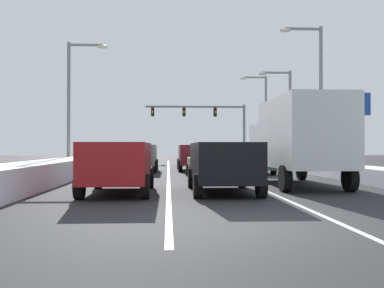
{
  "coord_description": "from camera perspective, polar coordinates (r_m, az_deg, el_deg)",
  "views": [
    {
      "loc": [
        -1.71,
        -8.29,
        1.52
      ],
      "look_at": [
        0.48,
        31.38,
        1.83
      ],
      "focal_mm": 40.32,
      "sensor_mm": 36.0,
      "label": 1
    }
  ],
  "objects": [
    {
      "name": "sedan_silver_left_lane_second",
      "position": [
        20.91,
        -8.34,
        -2.51
      ],
      "size": [
        2.0,
        4.5,
        1.51
      ],
      "color": "#B7BABF",
      "rests_on": "ground"
    },
    {
      "name": "sedan_navy_right_lane_third",
      "position": [
        30.78,
        6.17,
        -1.86
      ],
      "size": [
        2.0,
        4.5,
        1.51
      ],
      "color": "navy",
      "rests_on": "ground"
    },
    {
      "name": "suv_black_center_lane_nearest",
      "position": [
        14.58,
        4.05,
        -2.42
      ],
      "size": [
        2.16,
        4.9,
        1.67
      ],
      "color": "black",
      "rests_on": "ground"
    },
    {
      "name": "street_lamp_right_far",
      "position": [
        42.14,
        9.28,
        4.32
      ],
      "size": [
        2.66,
        0.36,
        8.41
      ],
      "color": "gray",
      "rests_on": "ground"
    },
    {
      "name": "box_truck_right_lane_nearest",
      "position": [
        17.57,
        13.66,
        0.81
      ],
      "size": [
        2.53,
        7.2,
        3.36
      ],
      "color": "silver",
      "rests_on": "ground"
    },
    {
      "name": "suv_maroon_center_lane_third",
      "position": [
        28.23,
        0.29,
        -1.47
      ],
      "size": [
        2.16,
        4.9,
        1.67
      ],
      "color": "maroon",
      "rests_on": "ground"
    },
    {
      "name": "sedan_green_right_lane_second",
      "position": [
        25.3,
        7.95,
        -2.16
      ],
      "size": [
        2.0,
        4.5,
        1.51
      ],
      "color": "#1E5633",
      "rests_on": "ground"
    },
    {
      "name": "snow_bank_left_shoulder",
      "position": [
        28.06,
        -14.04,
        -2.6
      ],
      "size": [
        2.03,
        42.34,
        0.92
      ],
      "primitive_type": "cube",
      "color": "white",
      "rests_on": "ground"
    },
    {
      "name": "ground_plane",
      "position": [
        23.79,
        0.98,
        -4.11
      ],
      "size": [
        120.0,
        120.0,
        0.0
      ],
      "primitive_type": "plane",
      "color": "#28282B"
    },
    {
      "name": "snow_bank_right_shoulder",
      "position": [
        28.9,
        14.4,
        -2.8
      ],
      "size": [
        1.58,
        42.34,
        0.66
      ],
      "primitive_type": "cube",
      "color": "white",
      "rests_on": "ground"
    },
    {
      "name": "sedan_tan_center_lane_second",
      "position": [
        21.43,
        2.07,
        -2.47
      ],
      "size": [
        2.0,
        4.5,
        1.51
      ],
      "color": "#937F60",
      "rests_on": "ground"
    },
    {
      "name": "street_lamp_left_mid",
      "position": [
        29.1,
        -15.31,
        6.38
      ],
      "size": [
        2.66,
        0.36,
        8.32
      ],
      "color": "gray",
      "rests_on": "ground"
    },
    {
      "name": "suv_red_left_lane_nearest",
      "position": [
        14.5,
        -9.63,
        -2.43
      ],
      "size": [
        2.16,
        4.9,
        1.67
      ],
      "color": "maroon",
      "rests_on": "ground"
    },
    {
      "name": "lane_stripe_between_right_lane_and_center_lane",
      "position": [
        27.79,
        3.91,
        -3.58
      ],
      "size": [
        0.14,
        42.34,
        0.01
      ],
      "primitive_type": "cube",
      "color": "silver",
      "rests_on": "ground"
    },
    {
      "name": "roadside_sign_right",
      "position": [
        32.45,
        19.97,
        3.99
      ],
      "size": [
        3.2,
        0.16,
        5.5
      ],
      "color": "#59595B",
      "rests_on": "ground"
    },
    {
      "name": "lane_stripe_between_center_lane_and_left_lane",
      "position": [
        27.57,
        -3.14,
        -3.6
      ],
      "size": [
        0.14,
        42.34,
        0.01
      ],
      "primitive_type": "cube",
      "color": "silver",
      "rests_on": "ground"
    },
    {
      "name": "street_lamp_right_mid",
      "position": [
        34.68,
        12.24,
        4.58
      ],
      "size": [
        2.66,
        0.36,
        7.54
      ],
      "color": "gray",
      "rests_on": "ground"
    },
    {
      "name": "suv_gray_left_lane_third",
      "position": [
        27.16,
        -6.88,
        -1.51
      ],
      "size": [
        2.16,
        4.9,
        1.67
      ],
      "color": "slate",
      "rests_on": "ground"
    },
    {
      "name": "traffic_light_gantry",
      "position": [
        47.09,
        2.32,
        3.47
      ],
      "size": [
        10.94,
        0.47,
        6.2
      ],
      "color": "slate",
      "rests_on": "ground"
    },
    {
      "name": "street_lamp_right_near",
      "position": [
        27.37,
        16.01,
        7.4
      ],
      "size": [
        2.66,
        0.36,
        8.85
      ],
      "color": "gray",
      "rests_on": "ground"
    }
  ]
}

